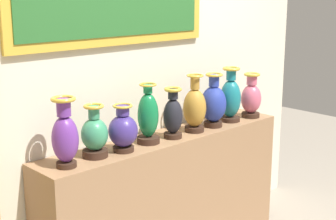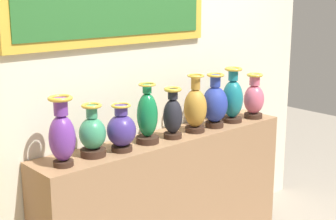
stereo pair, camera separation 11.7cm
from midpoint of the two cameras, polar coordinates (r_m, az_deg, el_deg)
name	(u,v)px [view 2 (the right image)]	position (r m, az deg, el deg)	size (l,w,h in m)	color
display_shelf	(168,197)	(3.69, 0.92, -9.74)	(2.03, 0.35, 0.91)	#99704C
back_wall	(145,37)	(3.58, -1.71, 8.16)	(3.33, 0.14, 3.14)	beige
vase_violet	(62,135)	(2.96, -10.71, -2.74)	(0.15, 0.15, 0.41)	#382319
vase_jade	(93,134)	(3.12, -7.41, -2.71)	(0.16, 0.16, 0.33)	#382319
vase_indigo	(121,130)	(3.20, -4.21, -2.25)	(0.19, 0.19, 0.30)	#382319
vase_emerald	(147,117)	(3.35, -1.34, -0.79)	(0.15, 0.15, 0.40)	#382319
vase_onyx	(173,115)	(3.46, 1.52, -0.59)	(0.13, 0.13, 0.35)	#382319
vase_ochre	(195,108)	(3.62, 4.01, 0.23)	(0.17, 0.17, 0.41)	#382319
vase_cobalt	(215,104)	(3.75, 6.17, 0.69)	(0.19, 0.19, 0.40)	#382319
vase_teal	(233,98)	(3.92, 8.11, 1.31)	(0.16, 0.16, 0.42)	#382319
vase_rose	(254,98)	(4.07, 10.44, 1.28)	(0.16, 0.16, 0.36)	#382319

